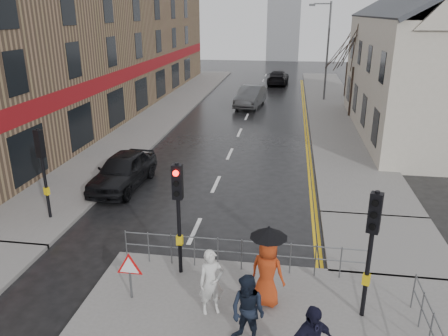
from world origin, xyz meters
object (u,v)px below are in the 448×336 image
(pedestrian_b, at_px, (248,311))
(car_parked, at_px, (123,170))
(pedestrian_a, at_px, (211,282))
(car_mid, at_px, (250,96))
(pedestrian_with_umbrella, at_px, (268,264))

(pedestrian_b, relative_size, car_parked, 0.40)
(pedestrian_a, xyz_separation_m, pedestrian_b, (1.02, -1.00, 0.01))
(pedestrian_a, distance_m, car_mid, 26.32)
(pedestrian_b, height_order, pedestrian_with_umbrella, pedestrian_with_umbrella)
(pedestrian_b, height_order, car_mid, pedestrian_b)
(pedestrian_b, distance_m, pedestrian_with_umbrella, 1.63)
(pedestrian_with_umbrella, xyz_separation_m, car_parked, (-6.78, 7.48, -0.55))
(pedestrian_b, xyz_separation_m, car_mid, (-2.54, 27.27, -0.22))
(pedestrian_with_umbrella, bearing_deg, car_parked, 132.17)
(pedestrian_a, height_order, car_parked, pedestrian_a)
(car_mid, bearing_deg, pedestrian_a, -78.81)
(pedestrian_b, distance_m, car_mid, 27.39)
(pedestrian_with_umbrella, height_order, car_mid, pedestrian_with_umbrella)
(pedestrian_a, distance_m, car_parked, 9.71)
(pedestrian_with_umbrella, bearing_deg, pedestrian_b, -102.33)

